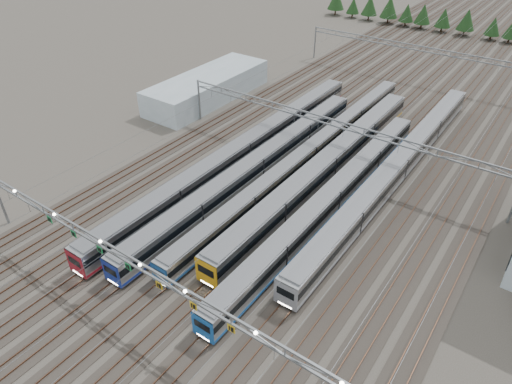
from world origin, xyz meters
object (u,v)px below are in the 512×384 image
Objects in this scene: train_b at (256,167)px; west_shed at (208,87)px; gantry_near at (142,270)px; train_a at (243,151)px; train_c at (309,153)px; gantry_far at (424,53)px; train_e at (330,199)px; gantry_mid at (331,127)px; train_f at (397,167)px; train_d at (326,166)px.

west_shed is at bearing 143.43° from train_b.
train_a is at bearing 109.45° from gantry_near.
train_a is 0.96× the size of train_c.
train_b is 56.61m from gantry_far.
west_shed reaches higher than train_e.
west_shed is (-33.25, 8.62, -3.82)m from gantry_mid.
train_a is at bearing -101.90° from gantry_far.
gantry_mid is at bearing 58.57° from train_b.
gantry_far is at bearing 89.97° from gantry_near.
gantry_far is at bearing 90.00° from gantry_mid.
west_shed reaches higher than train_b.
train_f reaches higher than train_b.
train_a is 2.18× the size of west_shed.
train_d is 35.65m from gantry_near.
train_e is (9.00, -9.71, 0.21)m from train_c.
gantry_near is at bearing -103.59° from train_e.
gantry_mid is at bearing 89.93° from gantry_near.
gantry_mid is (11.25, 8.39, 4.16)m from train_a.
west_shed reaches higher than train_f.
gantry_mid reaches higher than west_shed.
west_shed is (-44.50, 7.27, 0.36)m from train_f.
train_b is at bearing -145.51° from train_d.
train_c is 32.87m from west_shed.
gantry_mid and gantry_far have the same top height.
gantry_mid reaches higher than train_f.
train_c is (9.00, 6.10, -0.33)m from train_a.
train_e is at bearing -108.63° from train_f.
train_c is 13.24m from train_e.
train_b is at bearing 102.98° from gantry_near.
gantry_mid is at bearing -14.53° from west_shed.
train_a is 13.95m from train_d.
train_e is at bearing -47.17° from train_c.
train_f reaches higher than train_c.
gantry_near is at bearing -90.07° from gantry_mid.
train_d is at bearing 14.63° from train_a.
gantry_near reaches higher than train_d.
train_d is 1.02× the size of gantry_far.
train_b is at bearing -30.59° from train_a.
train_f is (9.00, 6.21, -0.12)m from train_d.
train_d is 37.98m from west_shed.
train_b is (4.50, -2.66, -0.08)m from train_a.
gantry_near is (6.70, -29.07, 4.95)m from train_b.
train_c is at bearing -19.38° from west_shed.
gantry_far reaches higher than train_c.
gantry_mid is 34.56m from west_shed.
train_c is 1.21× the size of gantry_far.
west_shed is (-35.50, 13.48, 0.24)m from train_d.
train_e is 0.97× the size of gantry_near.
train_c is at bearing 93.33° from gantry_near.
west_shed is (-40.00, 20.62, 0.47)m from train_e.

